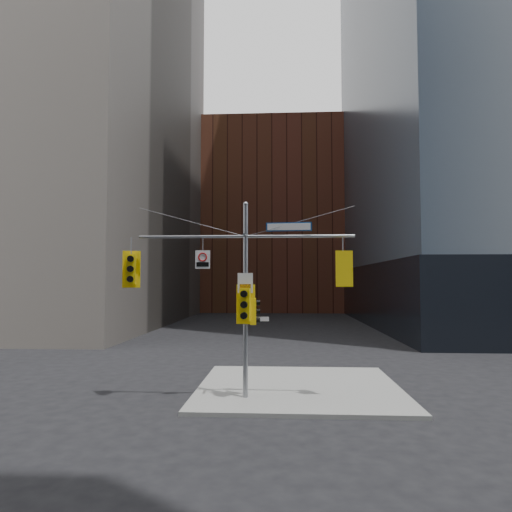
# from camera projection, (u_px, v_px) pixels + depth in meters

# --- Properties ---
(ground) EXTENTS (160.00, 160.00, 0.00)m
(ground) POSITION_uv_depth(u_px,v_px,m) (240.00, 418.00, 14.50)
(ground) COLOR black
(ground) RESTS_ON ground
(sidewalk_corner) EXTENTS (8.00, 8.00, 0.15)m
(sidewalk_corner) POSITION_uv_depth(u_px,v_px,m) (299.00, 387.00, 18.38)
(sidewalk_corner) COLOR gray
(sidewalk_corner) RESTS_ON ground
(brick_midrise) EXTENTS (26.00, 20.00, 28.00)m
(brick_midrise) POSITION_uv_depth(u_px,v_px,m) (273.00, 221.00, 73.10)
(brick_midrise) COLOR brown
(brick_midrise) RESTS_ON ground
(signal_assembly) EXTENTS (8.00, 0.80, 7.30)m
(signal_assembly) POSITION_uv_depth(u_px,v_px,m) (245.00, 279.00, 16.74)
(signal_assembly) COLOR gray
(signal_assembly) RESTS_ON ground
(traffic_light_west_arm) EXTENTS (0.66, 0.60, 1.39)m
(traffic_light_west_arm) POSITION_uv_depth(u_px,v_px,m) (131.00, 269.00, 17.02)
(traffic_light_west_arm) COLOR yellow
(traffic_light_west_arm) RESTS_ON ground
(traffic_light_east_arm) EXTENTS (0.62, 0.52, 1.30)m
(traffic_light_east_arm) POSITION_uv_depth(u_px,v_px,m) (343.00, 269.00, 16.56)
(traffic_light_east_arm) COLOR yellow
(traffic_light_east_arm) RESTS_ON ground
(traffic_light_pole_side) EXTENTS (0.38, 0.33, 0.95)m
(traffic_light_pole_side) POSITION_uv_depth(u_px,v_px,m) (254.00, 311.00, 16.66)
(traffic_light_pole_side) COLOR yellow
(traffic_light_pole_side) RESTS_ON ground
(traffic_light_pole_front) EXTENTS (0.69, 0.56, 1.44)m
(traffic_light_pole_front) POSITION_uv_depth(u_px,v_px,m) (245.00, 304.00, 16.42)
(traffic_light_pole_front) COLOR yellow
(traffic_light_pole_front) RESTS_ON ground
(street_sign_blade) EXTENTS (1.68, 0.18, 0.33)m
(street_sign_blade) POSITION_uv_depth(u_px,v_px,m) (289.00, 227.00, 16.76)
(street_sign_blade) COLOR navy
(street_sign_blade) RESTS_ON ground
(regulatory_sign_arm) EXTENTS (0.54, 0.12, 0.68)m
(regulatory_sign_arm) POSITION_uv_depth(u_px,v_px,m) (203.00, 259.00, 16.85)
(regulatory_sign_arm) COLOR silver
(regulatory_sign_arm) RESTS_ON ground
(regulatory_sign_pole) EXTENTS (0.56, 0.06, 0.73)m
(regulatory_sign_pole) POSITION_uv_depth(u_px,v_px,m) (245.00, 284.00, 16.61)
(regulatory_sign_pole) COLOR silver
(regulatory_sign_pole) RESTS_ON ground
(street_blade_ew) EXTENTS (0.82, 0.08, 0.16)m
(street_blade_ew) POSITION_uv_depth(u_px,v_px,m) (258.00, 319.00, 16.64)
(street_blade_ew) COLOR silver
(street_blade_ew) RESTS_ON ground
(street_blade_ns) EXTENTS (0.06, 0.72, 0.14)m
(street_blade_ns) POSITION_uv_depth(u_px,v_px,m) (246.00, 319.00, 17.11)
(street_blade_ns) COLOR #145926
(street_blade_ns) RESTS_ON ground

